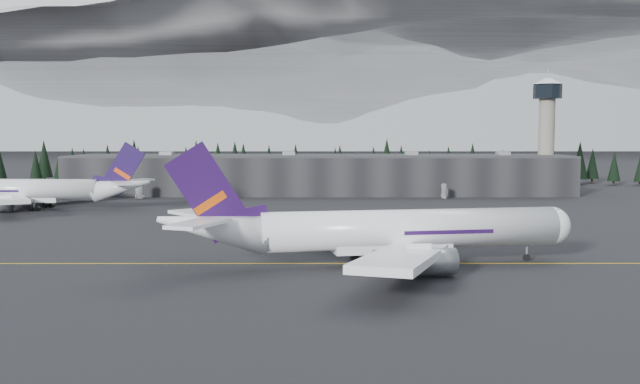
{
  "coord_description": "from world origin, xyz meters",
  "views": [
    {
      "loc": [
        -0.19,
        -107.67,
        19.4
      ],
      "look_at": [
        0.0,
        20.0,
        9.0
      ],
      "focal_mm": 40.0,
      "sensor_mm": 36.0,
      "label": 1
    }
  ],
  "objects_px": {
    "control_tower": "(547,122)",
    "jet_main": "(375,231)",
    "gse_vehicle_b": "(445,196)",
    "gse_vehicle_a": "(140,196)",
    "terminal": "(320,174)",
    "jet_parked": "(36,190)"
  },
  "relations": [
    {
      "from": "jet_main",
      "to": "terminal",
      "type": "bearing_deg",
      "value": 83.67
    },
    {
      "from": "terminal",
      "to": "gse_vehicle_b",
      "type": "distance_m",
      "value": 42.98
    },
    {
      "from": "control_tower",
      "to": "gse_vehicle_b",
      "type": "relative_size",
      "value": 8.09
    },
    {
      "from": "control_tower",
      "to": "jet_main",
      "type": "xyz_separation_m",
      "value": [
        -66.91,
        -131.76,
        -18.21
      ]
    },
    {
      "from": "jet_main",
      "to": "control_tower",
      "type": "bearing_deg",
      "value": 53.15
    },
    {
      "from": "jet_main",
      "to": "gse_vehicle_a",
      "type": "distance_m",
      "value": 124.76
    },
    {
      "from": "jet_parked",
      "to": "gse_vehicle_b",
      "type": "distance_m",
      "value": 114.69
    },
    {
      "from": "jet_parked",
      "to": "gse_vehicle_a",
      "type": "xyz_separation_m",
      "value": [
        19.5,
        28.55,
        -4.14
      ]
    },
    {
      "from": "gse_vehicle_a",
      "to": "gse_vehicle_b",
      "type": "xyz_separation_m",
      "value": [
        91.4,
        0.41,
        0.01
      ]
    },
    {
      "from": "gse_vehicle_a",
      "to": "jet_parked",
      "type": "bearing_deg",
      "value": -137.58
    },
    {
      "from": "control_tower",
      "to": "jet_main",
      "type": "bearing_deg",
      "value": -116.92
    },
    {
      "from": "control_tower",
      "to": "gse_vehicle_a",
      "type": "xyz_separation_m",
      "value": [
        -128.83,
        -23.54,
        -22.62
      ]
    },
    {
      "from": "jet_parked",
      "to": "gse_vehicle_a",
      "type": "distance_m",
      "value": 34.82
    },
    {
      "from": "jet_parked",
      "to": "gse_vehicle_a",
      "type": "relative_size",
      "value": 10.51
    },
    {
      "from": "control_tower",
      "to": "gse_vehicle_a",
      "type": "bearing_deg",
      "value": -169.65
    },
    {
      "from": "terminal",
      "to": "control_tower",
      "type": "bearing_deg",
      "value": 2.29
    },
    {
      "from": "jet_parked",
      "to": "gse_vehicle_b",
      "type": "xyz_separation_m",
      "value": [
        110.89,
        28.96,
        -4.13
      ]
    },
    {
      "from": "control_tower",
      "to": "gse_vehicle_b",
      "type": "bearing_deg",
      "value": -148.28
    },
    {
      "from": "gse_vehicle_a",
      "to": "terminal",
      "type": "bearing_deg",
      "value": 7.63
    },
    {
      "from": "jet_main",
      "to": "gse_vehicle_a",
      "type": "relative_size",
      "value": 11.01
    },
    {
      "from": "gse_vehicle_b",
      "to": "control_tower",
      "type": "bearing_deg",
      "value": 85.06
    },
    {
      "from": "terminal",
      "to": "gse_vehicle_a",
      "type": "xyz_separation_m",
      "value": [
        -53.83,
        -20.54,
        -5.51
      ]
    }
  ]
}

